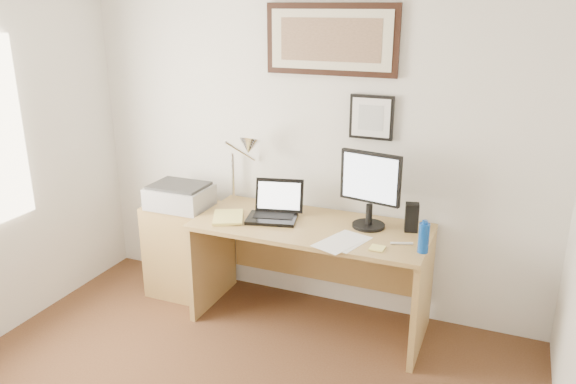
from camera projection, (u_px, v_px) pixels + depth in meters
The scene contains 17 objects.
wall_back at pixel (310, 140), 4.03m from camera, with size 3.50×0.02×2.50m, color silver.
side_cabinet at pixel (183, 249), 4.36m from camera, with size 0.50×0.40×0.73m, color #9E7A42.
water_bottle at pixel (424, 238), 3.37m from camera, with size 0.06×0.06×0.19m, color #0B3D97.
bottle_cap at pixel (425, 222), 3.33m from camera, with size 0.03×0.03×0.02m, color #0B3D97.
speaker at pixel (412, 217), 3.68m from camera, with size 0.09×0.08×0.19m, color black.
paper_sheet_a at pixel (346, 241), 3.55m from camera, with size 0.22×0.31×0.00m, color white.
paper_sheet_b at pixel (337, 243), 3.51m from camera, with size 0.20×0.29×0.00m, color white.
sticky_pad at pixel (377, 248), 3.43m from camera, with size 0.09×0.09×0.01m, color #FFF078.
marker_pen at pixel (402, 243), 3.50m from camera, with size 0.02×0.02×0.14m, color white.
book at pixel (213, 218), 3.91m from camera, with size 0.20×0.28×0.02m, color #E7DA6C.
desk at pixel (314, 252), 3.96m from camera, with size 1.60×0.70×0.75m.
laptop at pixel (275, 210), 3.92m from camera, with size 0.39×0.37×0.26m.
lcd_monitor at pixel (370, 186), 3.68m from camera, with size 0.42×0.22×0.52m.
printer at pixel (180, 196), 4.18m from camera, with size 0.44×0.34×0.18m.
desk_lamp at pixel (247, 149), 4.03m from camera, with size 0.29×0.27×0.53m.
picture_large at pixel (331, 40), 3.73m from camera, with size 0.92×0.04×0.47m.
picture_small at pixel (371, 117), 3.78m from camera, with size 0.30×0.03×0.30m.
Camera 1 is at (1.36, -1.70, 2.18)m, focal length 35.00 mm.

